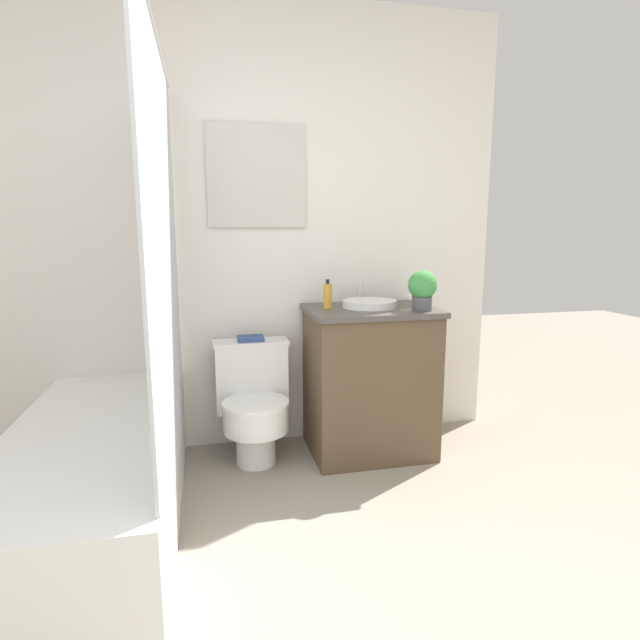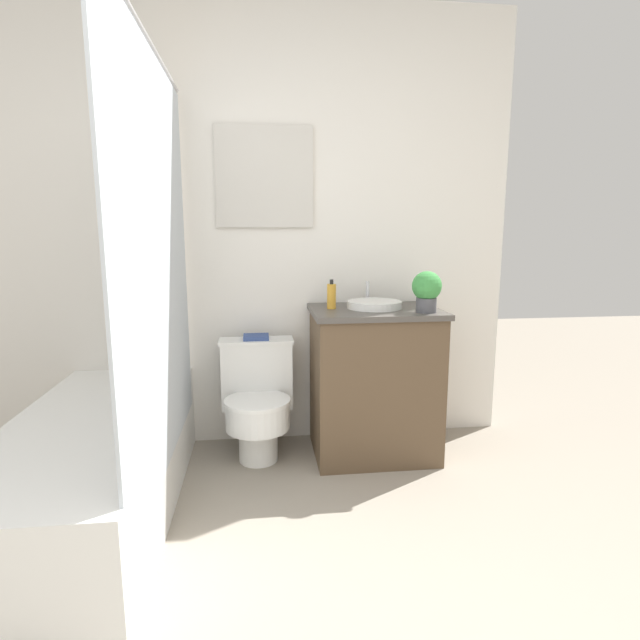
% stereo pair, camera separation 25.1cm
% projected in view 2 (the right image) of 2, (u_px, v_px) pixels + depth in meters
% --- Properties ---
extents(wall_back, '(3.03, 0.07, 2.50)m').
position_uv_depth(wall_back, '(251.00, 229.00, 2.86)').
color(wall_back, white).
rests_on(wall_back, ground_plane).
extents(shower_area, '(0.66, 1.60, 1.98)m').
position_uv_depth(shower_area, '(97.00, 458.00, 2.14)').
color(shower_area, white).
rests_on(shower_area, ground_plane).
extents(toilet, '(0.42, 0.48, 0.65)m').
position_uv_depth(toilet, '(257.00, 398.00, 2.77)').
color(toilet, white).
rests_on(toilet, ground_plane).
extents(vanity, '(0.70, 0.53, 0.83)m').
position_uv_depth(vanity, '(374.00, 382.00, 2.79)').
color(vanity, brown).
rests_on(vanity, ground_plane).
extents(sink, '(0.30, 0.34, 0.13)m').
position_uv_depth(sink, '(374.00, 304.00, 2.73)').
color(sink, white).
rests_on(sink, vanity).
extents(soap_bottle, '(0.05, 0.05, 0.16)m').
position_uv_depth(soap_bottle, '(331.00, 296.00, 2.70)').
color(soap_bottle, gold).
rests_on(soap_bottle, vanity).
extents(potted_plant, '(0.15, 0.15, 0.21)m').
position_uv_depth(potted_plant, '(427.00, 290.00, 2.57)').
color(potted_plant, '#4C4C51').
rests_on(potted_plant, vanity).
extents(book_on_tank, '(0.14, 0.12, 0.02)m').
position_uv_depth(book_on_tank, '(256.00, 337.00, 2.81)').
color(book_on_tank, '#33477F').
rests_on(book_on_tank, toilet).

